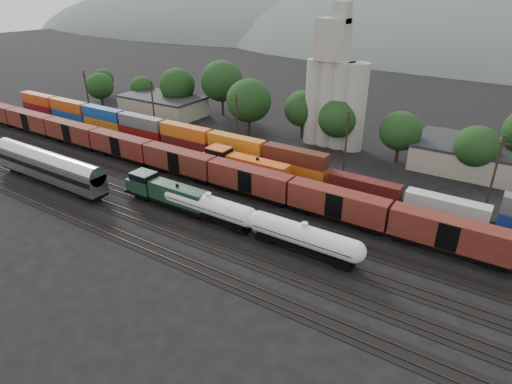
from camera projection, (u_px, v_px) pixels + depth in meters
The scene contains 14 objects.
ground at pixel (219, 205), 68.61m from camera, with size 600.00×600.00×0.00m, color black.
tracks at pixel (219, 205), 68.59m from camera, with size 180.00×33.20×0.20m.
green_locomotive at pixel (164, 191), 67.15m from camera, with size 17.20×3.03×4.55m.
tank_car_a at pixel (209, 206), 62.72m from camera, with size 16.77×3.00×4.39m.
tank_car_b at pixel (304, 237), 55.09m from camera, with size 16.63×2.98×4.36m.
passenger_coach at pixel (49, 166), 73.75m from camera, with size 26.49×3.27×6.02m.
orange_locomotive at pixel (242, 166), 76.17m from camera, with size 19.80×3.30×4.95m.
boxcar_string at pixel (179, 161), 77.32m from camera, with size 138.20×2.90×4.20m.
container_wall at pixel (229, 150), 83.03m from camera, with size 160.00×2.60×5.80m.
grain_silo at pixel (335, 94), 89.24m from camera, with size 13.40×5.00×29.00m.
industrial_sheds at pixel (345, 138), 90.85m from camera, with size 119.38×17.26×5.10m.
tree_band at pixel (337, 112), 90.84m from camera, with size 160.89×22.08×14.30m.
utility_poles at pixel (287, 132), 82.49m from camera, with size 122.20×0.36×12.00m.
distant_hills at pixel (509, 79), 262.09m from camera, with size 860.00×286.00×130.00m.
Camera 1 is at (38.00, -47.81, 31.89)m, focal length 30.00 mm.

